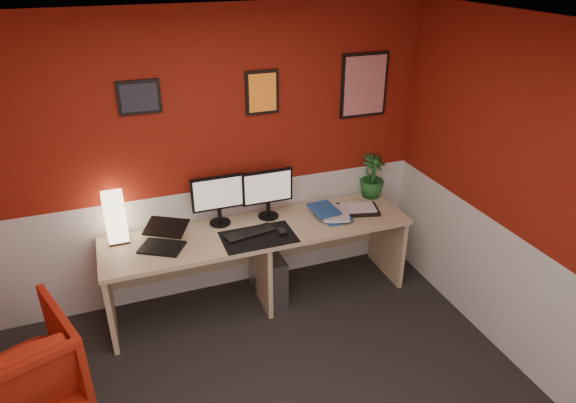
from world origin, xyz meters
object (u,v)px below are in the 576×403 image
at_px(laptop, 161,236).
at_px(monitor_left, 218,193).
at_px(desk, 260,265).
at_px(shoji_lamp, 116,219).
at_px(monitor_right, 268,187).
at_px(pc_tower, 269,276).
at_px(potted_plant, 372,176).
at_px(armchair, 11,372).
at_px(zen_tray, 358,209).

height_order(laptop, monitor_left, monitor_left).
bearing_deg(laptop, desk, 32.99).
distance_m(shoji_lamp, monitor_left, 0.84).
relative_size(monitor_right, pc_tower, 1.29).
relative_size(laptop, pc_tower, 0.73).
xyz_separation_m(desk, monitor_right, (0.14, 0.18, 0.66)).
bearing_deg(shoji_lamp, desk, -10.47).
relative_size(shoji_lamp, monitor_left, 0.69).
xyz_separation_m(desk, shoji_lamp, (-1.12, 0.21, 0.56)).
relative_size(laptop, monitor_right, 0.57).
bearing_deg(monitor_right, desk, -128.90).
height_order(shoji_lamp, monitor_right, monitor_right).
relative_size(monitor_left, potted_plant, 1.40).
bearing_deg(potted_plant, desk, -168.86).
xyz_separation_m(potted_plant, pc_tower, (-1.11, -0.23, -0.71)).
bearing_deg(monitor_left, shoji_lamp, 179.80).
bearing_deg(monitor_left, desk, -35.56).
xyz_separation_m(desk, monitor_left, (-0.29, 0.20, 0.66)).
height_order(monitor_left, monitor_right, same).
distance_m(monitor_left, armchair, 1.94).
height_order(zen_tray, armchair, zen_tray).
height_order(shoji_lamp, laptop, shoji_lamp).
height_order(monitor_left, armchair, monitor_left).
xyz_separation_m(desk, potted_plant, (1.19, 0.23, 0.57)).
bearing_deg(monitor_right, shoji_lamp, 178.65).
distance_m(shoji_lamp, laptop, 0.40).
distance_m(desk, laptop, 0.94).
bearing_deg(shoji_lamp, laptop, -37.74).
xyz_separation_m(pc_tower, armchair, (-1.99, -0.63, 0.13)).
relative_size(shoji_lamp, monitor_right, 0.69).
bearing_deg(armchair, monitor_left, -173.19).
bearing_deg(monitor_left, pc_tower, -28.36).
xyz_separation_m(monitor_left, potted_plant, (1.47, 0.03, -0.08)).
relative_size(monitor_left, pc_tower, 1.29).
relative_size(desk, armchair, 3.30).
bearing_deg(monitor_left, zen_tray, -9.40).
distance_m(monitor_right, pc_tower, 0.82).
bearing_deg(monitor_left, potted_plant, 1.18).
height_order(laptop, armchair, laptop).
bearing_deg(armchair, monitor_right, -178.88).
height_order(monitor_right, pc_tower, monitor_right).
bearing_deg(pc_tower, desk, -177.91).
xyz_separation_m(shoji_lamp, laptop, (0.31, -0.24, -0.09)).
xyz_separation_m(monitor_left, monitor_right, (0.43, -0.03, 0.00)).
relative_size(desk, monitor_left, 4.48).
bearing_deg(pc_tower, monitor_right, 68.82).
bearing_deg(armchair, potted_plant, 175.27).
relative_size(desk, zen_tray, 7.43).
bearing_deg(laptop, shoji_lamp, 172.99).
xyz_separation_m(potted_plant, armchair, (-3.10, -0.86, -0.58)).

